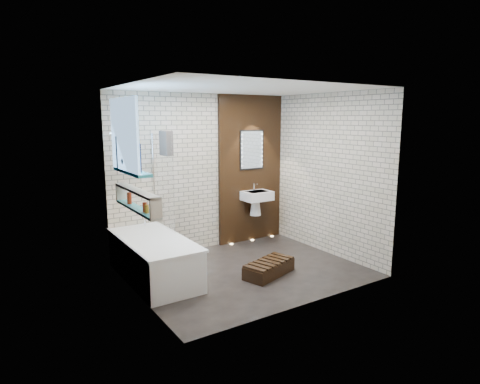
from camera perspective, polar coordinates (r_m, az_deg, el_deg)
ground at (r=6.09m, az=0.78°, el=-10.91°), size 3.20×3.20×0.00m
room_shell at (r=5.75m, az=0.81°, el=1.25°), size 3.24×3.20×2.60m
walnut_panel at (r=7.32m, az=1.48°, el=3.19°), size 1.30×0.06×2.60m
clerestory_window at (r=5.33m, az=-15.63°, el=6.65°), size 0.18×1.00×0.94m
display_niche at (r=5.24m, az=-14.20°, el=-1.08°), size 0.14×1.30×0.26m
bathtub at (r=5.85m, az=-11.91°, el=-9.04°), size 0.79×1.74×0.70m
bath_screen at (r=6.13m, az=-10.64°, el=1.44°), size 0.01×0.78×1.40m
towel at (r=5.93m, az=-10.27°, el=6.70°), size 0.10×0.27×0.35m
shower_head at (r=5.97m, az=-14.95°, el=7.99°), size 0.18×0.18×0.02m
washbasin at (r=7.25m, az=2.33°, el=-0.99°), size 0.50×0.36×0.58m
led_mirror at (r=7.26m, az=1.66°, el=5.90°), size 0.50×0.02×0.70m
walnut_step at (r=5.93m, az=4.06°, el=-10.65°), size 0.87×0.59×0.18m
niche_bottles at (r=5.23m, az=-14.15°, el=-1.47°), size 0.06×0.69×0.15m
sill_vases at (r=5.55m, az=-15.49°, el=4.94°), size 0.22×0.68×0.42m
floor_uplights at (r=7.54m, az=1.73°, el=-6.69°), size 0.96×0.06×0.01m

